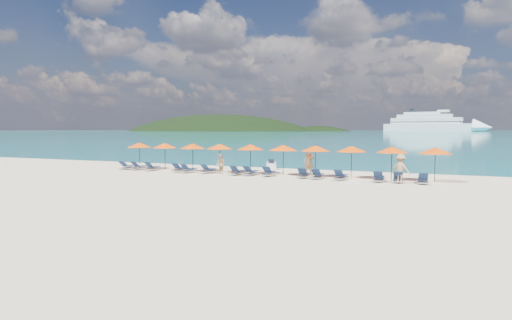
% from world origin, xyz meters
% --- Properties ---
extents(ground, '(1400.00, 1400.00, 0.00)m').
position_xyz_m(ground, '(0.00, 0.00, 0.00)').
color(ground, beige).
extents(sea, '(1600.00, 1300.00, 0.01)m').
position_xyz_m(sea, '(0.00, 660.00, 0.01)').
color(sea, '#1FA9B2').
rests_on(sea, ground).
extents(headland_main, '(374.00, 242.00, 126.50)m').
position_xyz_m(headland_main, '(-300.00, 540.00, -38.00)').
color(headland_main, black).
rests_on(headland_main, ground).
extents(headland_small, '(162.00, 126.00, 85.50)m').
position_xyz_m(headland_small, '(-150.00, 560.00, -35.00)').
color(headland_small, black).
rests_on(headland_small, ground).
extents(cruise_ship, '(137.16, 50.02, 37.77)m').
position_xyz_m(cruise_ship, '(2.33, 600.95, 9.83)').
color(cruise_ship, white).
rests_on(cruise_ship, ground).
extents(jetski, '(1.56, 2.33, 0.78)m').
position_xyz_m(jetski, '(-1.26, 9.11, 0.32)').
color(jetski, silver).
rests_on(jetski, ground).
extents(beachgoer_a, '(0.85, 0.71, 1.98)m').
position_xyz_m(beachgoer_a, '(3.20, 5.28, 0.99)').
color(beachgoer_a, tan).
rests_on(beachgoer_a, ground).
extents(beachgoer_b, '(0.84, 0.67, 1.52)m').
position_xyz_m(beachgoer_b, '(-3.18, 3.62, 0.76)').
color(beachgoer_b, tan).
rests_on(beachgoer_b, ground).
extents(beachgoer_c, '(1.29, 0.88, 1.83)m').
position_xyz_m(beachgoer_c, '(9.70, 3.35, 0.91)').
color(beachgoer_c, tan).
rests_on(beachgoer_c, ground).
extents(umbrella_0, '(2.10, 2.10, 2.28)m').
position_xyz_m(umbrella_0, '(-11.67, 4.78, 2.02)').
color(umbrella_0, black).
rests_on(umbrella_0, ground).
extents(umbrella_1, '(2.10, 2.10, 2.28)m').
position_xyz_m(umbrella_1, '(-9.02, 4.76, 2.02)').
color(umbrella_1, black).
rests_on(umbrella_1, ground).
extents(umbrella_2, '(2.10, 2.10, 2.28)m').
position_xyz_m(umbrella_2, '(-6.34, 4.77, 2.02)').
color(umbrella_2, black).
rests_on(umbrella_2, ground).
extents(umbrella_3, '(2.10, 2.10, 2.28)m').
position_xyz_m(umbrella_3, '(-3.94, 4.90, 2.02)').
color(umbrella_3, black).
rests_on(umbrella_3, ground).
extents(umbrella_4, '(2.10, 2.10, 2.28)m').
position_xyz_m(umbrella_4, '(-1.34, 5.01, 2.02)').
color(umbrella_4, black).
rests_on(umbrella_4, ground).
extents(umbrella_5, '(2.10, 2.10, 2.28)m').
position_xyz_m(umbrella_5, '(1.38, 4.82, 2.02)').
color(umbrella_5, black).
rests_on(umbrella_5, ground).
extents(umbrella_6, '(2.10, 2.10, 2.28)m').
position_xyz_m(umbrella_6, '(3.78, 4.92, 2.02)').
color(umbrella_6, black).
rests_on(umbrella_6, ground).
extents(umbrella_7, '(2.10, 2.10, 2.28)m').
position_xyz_m(umbrella_7, '(6.33, 4.94, 2.02)').
color(umbrella_7, black).
rests_on(umbrella_7, ground).
extents(umbrella_8, '(2.10, 2.10, 2.28)m').
position_xyz_m(umbrella_8, '(8.98, 4.99, 2.02)').
color(umbrella_8, black).
rests_on(umbrella_8, ground).
extents(umbrella_9, '(2.10, 2.10, 2.28)m').
position_xyz_m(umbrella_9, '(11.65, 4.86, 2.02)').
color(umbrella_9, black).
rests_on(umbrella_9, ground).
extents(lounger_0, '(0.69, 1.73, 0.66)m').
position_xyz_m(lounger_0, '(-12.11, 3.71, 0.24)').
color(lounger_0, silver).
rests_on(lounger_0, ground).
extents(lounger_1, '(0.75, 1.74, 0.66)m').
position_xyz_m(lounger_1, '(-10.96, 3.85, 0.24)').
color(lounger_1, silver).
rests_on(lounger_1, ground).
extents(lounger_2, '(0.72, 1.73, 0.66)m').
position_xyz_m(lounger_2, '(-9.59, 3.80, 0.24)').
color(lounger_2, silver).
rests_on(lounger_2, ground).
extents(lounger_3, '(0.75, 1.74, 0.66)m').
position_xyz_m(lounger_3, '(-7.01, 3.84, 0.24)').
color(lounger_3, silver).
rests_on(lounger_3, ground).
extents(lounger_4, '(0.76, 1.75, 0.66)m').
position_xyz_m(lounger_4, '(-5.94, 3.53, 0.24)').
color(lounger_4, silver).
rests_on(lounger_4, ground).
extents(lounger_5, '(0.71, 1.73, 0.66)m').
position_xyz_m(lounger_5, '(-4.34, 3.84, 0.24)').
color(lounger_5, silver).
rests_on(lounger_5, ground).
extents(lounger_6, '(0.63, 1.70, 0.66)m').
position_xyz_m(lounger_6, '(-1.77, 3.57, 0.24)').
color(lounger_6, silver).
rests_on(lounger_6, ground).
extents(lounger_7, '(0.75, 1.74, 0.66)m').
position_xyz_m(lounger_7, '(-0.73, 3.72, 0.24)').
color(lounger_7, silver).
rests_on(lounger_7, ground).
extents(lounger_8, '(0.72, 1.73, 0.66)m').
position_xyz_m(lounger_8, '(0.66, 3.84, 0.24)').
color(lounger_8, silver).
rests_on(lounger_8, ground).
extents(lounger_9, '(0.72, 1.74, 0.66)m').
position_xyz_m(lounger_9, '(3.30, 3.75, 0.24)').
color(lounger_9, silver).
rests_on(lounger_9, ground).
extents(lounger_10, '(0.70, 1.73, 0.66)m').
position_xyz_m(lounger_10, '(4.33, 3.59, 0.24)').
color(lounger_10, silver).
rests_on(lounger_10, ground).
extents(lounger_11, '(0.75, 1.74, 0.66)m').
position_xyz_m(lounger_11, '(5.89, 3.67, 0.24)').
color(lounger_11, silver).
rests_on(lounger_11, ground).
extents(lounger_12, '(0.66, 1.71, 0.66)m').
position_xyz_m(lounger_12, '(8.37, 3.60, 0.24)').
color(lounger_12, silver).
rests_on(lounger_12, ground).
extents(lounger_13, '(0.77, 1.75, 0.66)m').
position_xyz_m(lounger_13, '(9.53, 3.74, 0.24)').
color(lounger_13, silver).
rests_on(lounger_13, ground).
extents(lounger_14, '(0.76, 1.75, 0.66)m').
position_xyz_m(lounger_14, '(11.01, 3.59, 0.24)').
color(lounger_14, silver).
rests_on(lounger_14, ground).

